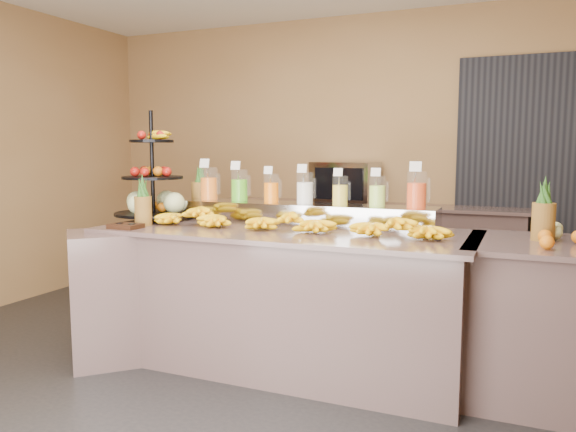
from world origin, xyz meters
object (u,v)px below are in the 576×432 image
Objects in this scene: condiment_caddy at (126,226)px; oven_warmer at (345,182)px; pitcher_tray at (305,214)px; fruit_stand at (157,192)px; right_fruit_pile at (570,233)px; banana_heap at (290,220)px.

oven_warmer reaches higher than condiment_caddy.
pitcher_tray is at bearing -78.34° from oven_warmer.
pitcher_tray is at bearing 6.75° from fruit_stand.
fruit_stand reaches higher than condiment_caddy.
right_fruit_pile is 2.69m from oven_warmer.
oven_warmer is at bearing 96.73° from banana_heap.
right_fruit_pile is (2.71, 0.42, 0.05)m from condiment_caddy.
pitcher_tray is 1.15m from fruit_stand.
right_fruit_pile is (1.66, 0.06, 0.00)m from banana_heap.
condiment_caddy is (-1.05, -0.36, -0.05)m from banana_heap.
oven_warmer is at bearing 134.74° from right_fruit_pile.
banana_heap is at bearing -8.02° from fruit_stand.
fruit_stand is at bearing -171.14° from pitcher_tray.
right_fruit_pile reaches higher than banana_heap.
right_fruit_pile is (2.80, -0.06, -0.14)m from fruit_stand.
banana_heap is at bearing -79.19° from oven_warmer.
banana_heap is at bearing -178.04° from right_fruit_pile.
fruit_stand is 4.02× the size of condiment_caddy.
pitcher_tray is 3.04× the size of oven_warmer.
pitcher_tray is 1.23m from condiment_caddy.
banana_heap is 1.98m from oven_warmer.
pitcher_tray is at bearing 171.90° from right_fruit_pile.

